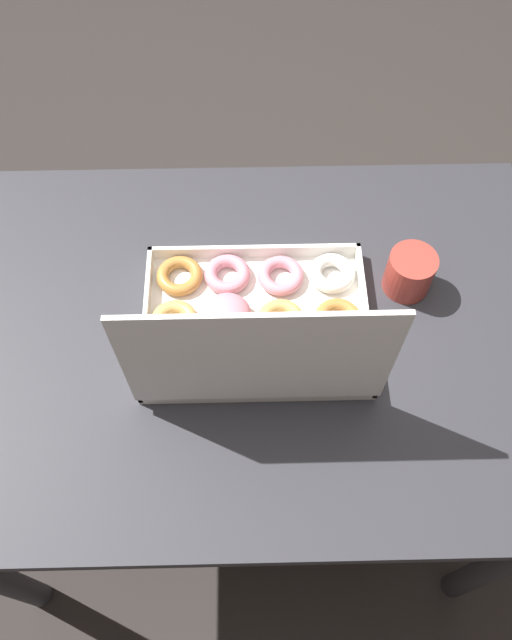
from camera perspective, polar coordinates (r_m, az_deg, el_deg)
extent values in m
plane|color=#2D2826|center=(1.85, -0.96, -12.66)|extent=(8.00, 8.00, 0.00)
cube|color=#2D2D33|center=(1.15, -1.51, -1.36)|extent=(1.17, 0.80, 0.03)
cylinder|color=#2D2D33|center=(1.74, 16.73, 3.09)|extent=(0.06, 0.06, 0.75)
cylinder|color=#2D2D33|center=(1.75, -19.21, 2.42)|extent=(0.06, 0.06, 0.75)
cylinder|color=#2D2D33|center=(1.50, 21.39, -20.03)|extent=(0.06, 0.06, 0.75)
cube|color=silver|center=(1.14, 0.00, -0.30)|extent=(0.40, 0.31, 0.01)
cube|color=white|center=(1.20, -0.15, 6.31)|extent=(0.40, 0.01, 0.03)
cube|color=white|center=(1.06, 0.17, -6.87)|extent=(0.40, 0.01, 0.03)
cube|color=white|center=(1.14, 10.01, 0.33)|extent=(0.01, 0.31, 0.03)
cube|color=white|center=(1.14, -10.05, -0.03)|extent=(0.01, 0.31, 0.03)
cube|color=white|center=(0.92, 0.21, -3.73)|extent=(0.40, 0.01, 0.27)
torus|color=white|center=(1.19, 6.96, 4.26)|extent=(0.09, 0.09, 0.03)
torus|color=pink|center=(1.18, 2.29, 4.08)|extent=(0.09, 0.09, 0.02)
torus|color=pink|center=(1.18, -2.63, 4.19)|extent=(0.09, 0.09, 0.02)
torus|color=#B77A38|center=(1.18, -6.99, 4.03)|extent=(0.09, 0.09, 0.02)
torus|color=#B77A38|center=(1.13, 7.51, 0.04)|extent=(0.09, 0.09, 0.02)
torus|color=tan|center=(1.12, 2.28, -0.03)|extent=(0.09, 0.09, 0.02)
ellipsoid|color=pink|center=(1.12, -2.68, 0.53)|extent=(0.09, 0.09, 0.05)
torus|color=tan|center=(1.13, -7.47, -0.14)|extent=(0.09, 0.09, 0.03)
torus|color=white|center=(1.09, 7.77, -4.10)|extent=(0.09, 0.09, 0.02)
ellipsoid|color=#381E11|center=(1.07, 2.69, -4.18)|extent=(0.09, 0.09, 0.04)
torus|color=black|center=(1.08, -2.25, -4.36)|extent=(0.09, 0.09, 0.02)
torus|color=black|center=(1.09, -7.52, -4.69)|extent=(0.09, 0.09, 0.02)
cylinder|color=#A3382D|center=(1.18, 13.86, 4.24)|extent=(0.09, 0.09, 0.09)
cylinder|color=black|center=(1.15, 14.26, 5.31)|extent=(0.07, 0.07, 0.01)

